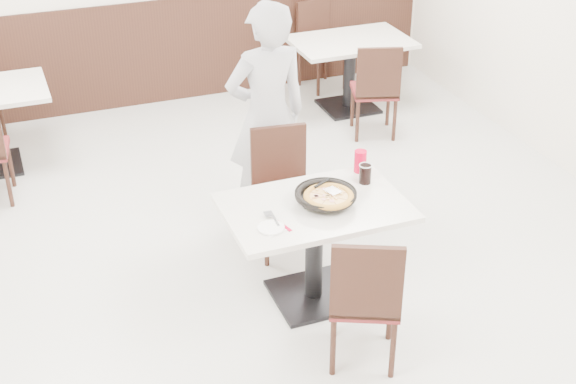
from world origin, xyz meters
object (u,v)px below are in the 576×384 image
object	(u,v)px
cola_glass	(365,174)
bg_chair_right_far	(323,46)
chair_near	(364,295)
chair_far	(285,195)
diner_person	(267,116)
pizza_pan	(326,198)
pizza	(329,199)
red_cup	(360,161)
main_table	(314,252)
bg_chair_right_near	(374,88)
bg_table_right	(349,74)
side_plate	(271,228)

from	to	relation	value
cola_glass	bg_chair_right_far	size ratio (longest dim) A/B	0.14
chair_near	chair_far	distance (m)	1.32
chair_near	diner_person	xyz separation A→B (m)	(0.03, 1.80, 0.43)
chair_near	pizza_pan	xyz separation A→B (m)	(0.03, 0.67, 0.32)
pizza	diner_person	xyz separation A→B (m)	(0.00, 1.18, 0.09)
pizza_pan	cola_glass	distance (m)	0.40
cola_glass	red_cup	bearing A→B (deg)	76.20
pizza	pizza_pan	bearing A→B (deg)	90.56
main_table	cola_glass	xyz separation A→B (m)	(0.44, 0.16, 0.44)
pizza	bg_chair_right_far	xyz separation A→B (m)	(1.52, 3.62, -0.34)
pizza	main_table	bearing A→B (deg)	144.23
red_cup	main_table	bearing A→B (deg)	-146.33
diner_person	bg_chair_right_near	bearing A→B (deg)	-145.87
bg_table_right	pizza_pan	bearing A→B (deg)	-117.88
side_plate	bg_chair_right_far	distance (m)	4.23
bg_table_right	bg_chair_right_far	xyz separation A→B (m)	(-0.03, 0.64, 0.10)
chair_near	bg_chair_right_near	world-z (taller)	same
cola_glass	bg_chair_right_far	bearing A→B (deg)	71.28
diner_person	bg_chair_right_far	distance (m)	2.90
pizza_pan	diner_person	world-z (taller)	diner_person
chair_near	pizza_pan	size ratio (longest dim) A/B	2.82
pizza_pan	pizza	size ratio (longest dim) A/B	1.16
side_plate	bg_chair_right_near	bearing A→B (deg)	51.39
diner_person	bg_table_right	size ratio (longest dim) A/B	1.50
pizza_pan	bg_chair_right_near	size ratio (longest dim) A/B	0.35
pizza_pan	bg_chair_right_near	xyz separation A→B (m)	(1.51, 2.28, -0.32)
cola_glass	pizza_pan	bearing A→B (deg)	-155.96
cola_glass	chair_far	bearing A→B (deg)	129.85
diner_person	pizza	bearing A→B (deg)	86.93
chair_near	bg_chair_right_near	bearing A→B (deg)	87.31
bg_chair_right_far	chair_far	bearing A→B (deg)	49.19
bg_table_right	bg_chair_right_near	size ratio (longest dim) A/B	1.26
bg_chair_right_far	pizza_pan	bearing A→B (deg)	54.25
chair_near	pizza_pan	distance (m)	0.74
chair_near	red_cup	distance (m)	1.14
chair_near	red_cup	size ratio (longest dim) A/B	5.94
pizza	bg_chair_right_near	distance (m)	2.79
main_table	bg_chair_right_near	bearing A→B (deg)	55.13
chair_far	pizza_pan	size ratio (longest dim) A/B	2.82
main_table	red_cup	bearing A→B (deg)	33.67
bg_chair_right_near	side_plate	bearing A→B (deg)	-111.26
chair_near	bg_chair_right_near	xyz separation A→B (m)	(1.54, 2.95, 0.00)
pizza	diner_person	world-z (taller)	diner_person
side_plate	diner_person	world-z (taller)	diner_person
pizza_pan	diner_person	distance (m)	1.14
cola_glass	chair_near	bearing A→B (deg)	-115.22
chair_near	cola_glass	xyz separation A→B (m)	(0.39, 0.83, 0.34)
pizza_pan	diner_person	xyz separation A→B (m)	(0.00, 1.14, 0.11)
bg_chair_right_near	chair_near	bearing A→B (deg)	-100.18
red_cup	side_plate	bearing A→B (deg)	-149.84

